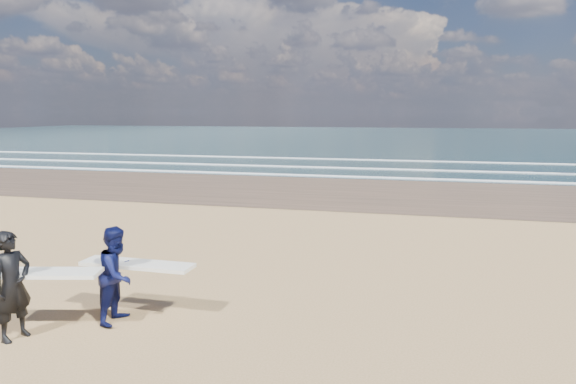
# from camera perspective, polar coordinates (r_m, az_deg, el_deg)

# --- Properties ---
(ocean) EXTENTS (220.00, 100.00, 0.02)m
(ocean) POSITION_cam_1_polar(r_m,az_deg,el_deg) (80.65, 23.51, 5.42)
(ocean) COLOR #1B373C
(ocean) RESTS_ON ground
(surfer_near) EXTENTS (2.26, 1.26, 1.89)m
(surfer_near) POSITION_cam_1_polar(r_m,az_deg,el_deg) (10.00, -28.06, -9.01)
(surfer_near) COLOR black
(surfer_near) RESTS_ON ground
(surfer_far) EXTENTS (2.21, 1.06, 1.80)m
(surfer_far) POSITION_cam_1_polar(r_m,az_deg,el_deg) (10.08, -18.25, -8.59)
(surfer_far) COLOR #0A0F3C
(surfer_far) RESTS_ON ground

